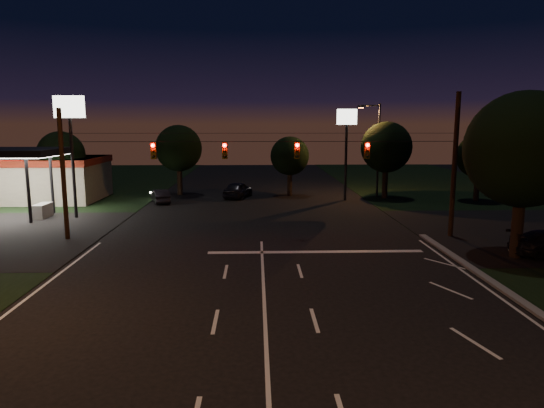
{
  "coord_description": "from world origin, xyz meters",
  "views": [
    {
      "loc": [
        -0.28,
        -14.62,
        7.04
      ],
      "look_at": [
        0.51,
        9.84,
        3.0
      ],
      "focal_mm": 32.0,
      "sensor_mm": 36.0,
      "label": 1
    }
  ],
  "objects_px": {
    "utility_pole_right": "(450,236)",
    "tree_right_near": "(522,151)",
    "car_oncoming_b": "(160,196)",
    "car_oncoming_a": "(238,190)"
  },
  "relations": [
    {
      "from": "tree_right_near",
      "to": "car_oncoming_b",
      "type": "xyz_separation_m",
      "value": [
        -22.53,
        18.85,
        -5.07
      ]
    },
    {
      "from": "utility_pole_right",
      "to": "tree_right_near",
      "type": "height_order",
      "value": "tree_right_near"
    },
    {
      "from": "car_oncoming_b",
      "to": "utility_pole_right",
      "type": "bearing_deg",
      "value": 127.05
    },
    {
      "from": "utility_pole_right",
      "to": "tree_right_near",
      "type": "bearing_deg",
      "value": -72.47
    },
    {
      "from": "utility_pole_right",
      "to": "car_oncoming_a",
      "type": "distance_m",
      "value": 22.0
    },
    {
      "from": "utility_pole_right",
      "to": "car_oncoming_b",
      "type": "xyz_separation_m",
      "value": [
        -21.0,
        14.02,
        0.61
      ]
    },
    {
      "from": "car_oncoming_b",
      "to": "tree_right_near",
      "type": "bearing_deg",
      "value": 120.85
    },
    {
      "from": "tree_right_near",
      "to": "car_oncoming_a",
      "type": "bearing_deg",
      "value": 125.73
    },
    {
      "from": "utility_pole_right",
      "to": "car_oncoming_b",
      "type": "bearing_deg",
      "value": 146.27
    },
    {
      "from": "car_oncoming_a",
      "to": "car_oncoming_b",
      "type": "height_order",
      "value": "car_oncoming_a"
    }
  ]
}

